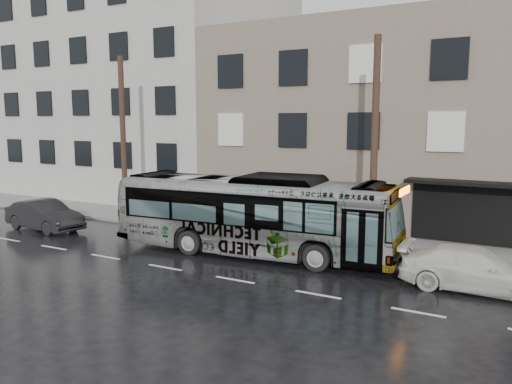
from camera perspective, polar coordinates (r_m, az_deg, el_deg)
ground at (r=21.95m, az=-6.19°, el=-6.93°), size 120.00×120.00×0.00m
sidewalk at (r=25.97m, az=0.04°, el=-4.35°), size 90.00×3.60×0.15m
building_taupe at (r=30.88m, az=15.46°, el=7.49°), size 20.00×12.00×11.00m
building_grey at (r=43.73m, az=-15.19°, el=10.87°), size 26.00×15.00×16.00m
utility_pole_front at (r=21.42m, az=13.38°, el=5.14°), size 0.30×0.30×9.00m
utility_pole_rear at (r=28.55m, az=-14.94°, el=5.78°), size 0.30×0.30×9.00m
sign_post at (r=21.57m, az=15.91°, el=-3.78°), size 0.06×0.06×2.40m
bus at (r=21.27m, az=-0.35°, el=-2.60°), size 12.55×3.72×3.45m
white_sedan at (r=18.55m, az=23.84°, el=-8.10°), size 5.03×2.18×1.44m
dark_sedan at (r=28.41m, az=-23.03°, el=-2.46°), size 4.90×2.07×1.57m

